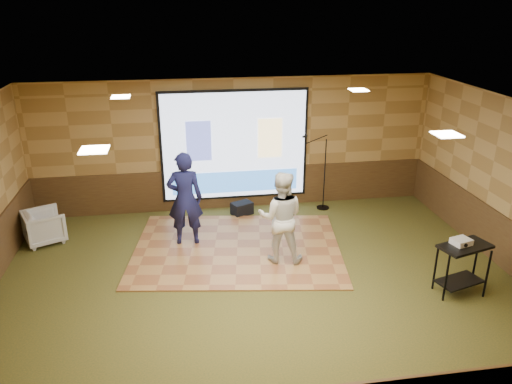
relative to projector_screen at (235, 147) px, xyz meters
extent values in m
plane|color=#363C1B|center=(0.00, -3.44, -1.47)|extent=(9.00, 9.00, 0.00)
cube|color=#AB8547|center=(0.00, 0.06, 0.03)|extent=(9.00, 0.04, 3.00)
cube|color=#AB8547|center=(0.00, -6.94, 0.03)|extent=(9.00, 0.04, 3.00)
cube|color=silver|center=(0.00, -3.44, 1.53)|extent=(9.00, 7.00, 0.04)
cube|color=#432916|center=(0.00, 0.04, -1.00)|extent=(9.00, 0.04, 0.95)
cube|color=#432916|center=(4.48, -3.44, -1.00)|extent=(0.04, 7.00, 0.95)
cube|color=black|center=(0.00, 0.01, 0.03)|extent=(3.32, 0.03, 2.52)
cube|color=silver|center=(0.00, -0.02, 0.03)|extent=(3.20, 0.02, 2.40)
cube|color=#455099|center=(-0.80, -0.03, 0.18)|extent=(0.55, 0.01, 0.90)
cube|color=#F5D78E|center=(0.80, -0.03, 0.18)|extent=(0.55, 0.01, 0.90)
cube|color=#3471C5|center=(0.00, -0.03, -0.82)|extent=(2.88, 0.01, 0.50)
cube|color=#FFE5BF|center=(-2.20, -1.64, 1.50)|extent=(0.32, 0.32, 0.02)
cube|color=#FFE5BF|center=(2.20, -1.64, 1.50)|extent=(0.32, 0.32, 0.02)
cube|color=#FFE5BF|center=(-2.20, -4.94, 1.50)|extent=(0.32, 0.32, 0.02)
cube|color=#FFE5BF|center=(2.20, -4.94, 1.50)|extent=(0.32, 0.32, 0.02)
cube|color=#A4723C|center=(-0.21, -2.07, -1.46)|extent=(4.40, 3.60, 0.03)
imported|color=#161744|center=(-1.18, -1.67, -0.51)|extent=(0.70, 0.48, 1.88)
imported|color=silver|center=(0.52, -2.66, -0.58)|extent=(0.98, 0.84, 1.73)
cylinder|color=black|center=(2.89, -4.36, -1.05)|extent=(0.04, 0.04, 0.85)
cylinder|color=black|center=(3.60, -4.36, -1.05)|extent=(0.04, 0.04, 0.85)
cylinder|color=black|center=(2.89, -4.01, -1.05)|extent=(0.04, 0.04, 0.85)
cylinder|color=black|center=(3.60, -4.01, -1.05)|extent=(0.04, 0.04, 0.85)
cube|color=black|center=(3.24, -4.18, -0.61)|extent=(0.85, 0.45, 0.04)
cube|color=black|center=(3.24, -4.18, -1.25)|extent=(0.76, 0.40, 0.03)
cube|color=silver|center=(3.19, -4.14, -0.53)|extent=(0.34, 0.31, 0.10)
cylinder|color=black|center=(2.01, -0.37, -1.46)|extent=(0.29, 0.29, 0.02)
cylinder|color=black|center=(2.01, -0.37, -0.64)|extent=(0.02, 0.02, 1.67)
cylinder|color=black|center=(1.77, -0.37, 0.19)|extent=(0.53, 0.02, 0.21)
cylinder|color=black|center=(1.51, -0.37, 0.28)|extent=(0.12, 0.05, 0.08)
imported|color=gray|center=(-3.99, -1.15, -1.14)|extent=(0.97, 0.96, 0.67)
cube|color=black|center=(0.10, -0.42, -1.33)|extent=(0.54, 0.46, 0.28)
camera|label=1|loc=(-1.21, -10.73, 3.16)|focal=35.00mm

